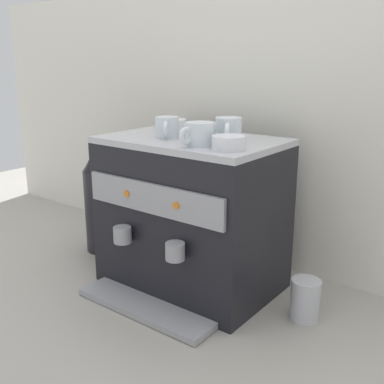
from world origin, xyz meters
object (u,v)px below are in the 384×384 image
coffee_grinder (103,197)px  milk_pitcher (305,300)px  ceramic_cup_1 (167,127)px  ceramic_bowl_2 (202,131)px  espresso_machine (191,214)px  ceramic_bowl_1 (171,126)px  ceramic_bowl_0 (228,143)px  ceramic_cup_0 (199,134)px  ceramic_cup_2 (228,130)px

coffee_grinder → milk_pitcher: (0.85, -0.00, -0.16)m
ceramic_cup_1 → ceramic_bowl_2: size_ratio=0.87×
espresso_machine → ceramic_bowl_1: size_ratio=5.33×
ceramic_cup_1 → ceramic_bowl_2: (0.09, 0.06, -0.01)m
ceramic_cup_1 → ceramic_bowl_0: 0.27m
ceramic_cup_0 → ceramic_bowl_1: (-0.24, 0.16, -0.01)m
ceramic_cup_1 → ceramic_bowl_1: 0.13m
ceramic_cup_0 → coffee_grinder: bearing=168.2°
ceramic_bowl_0 → coffee_grinder: 0.72m
ceramic_cup_1 → ceramic_bowl_1: size_ratio=0.95×
ceramic_cup_1 → milk_pitcher: bearing=7.7°
ceramic_cup_1 → coffee_grinder: (-0.39, 0.06, -0.31)m
ceramic_cup_1 → espresso_machine: bearing=31.5°
ceramic_cup_0 → ceramic_bowl_2: ceramic_cup_0 is taller
milk_pitcher → ceramic_cup_0: bearing=-159.6°
ceramic_cup_1 → ceramic_cup_2: ceramic_cup_2 is taller
ceramic_bowl_0 → coffee_grinder: ceramic_bowl_0 is taller
ceramic_bowl_0 → coffee_grinder: bearing=170.1°
ceramic_bowl_1 → ceramic_bowl_2: size_ratio=0.92×
ceramic_cup_0 → milk_pitcher: size_ratio=0.97×
ceramic_cup_2 → ceramic_bowl_2: size_ratio=0.97×
coffee_grinder → milk_pitcher: 0.87m
ceramic_bowl_0 → milk_pitcher: (0.20, 0.11, -0.45)m
ceramic_cup_1 → coffee_grinder: size_ratio=0.22×
ceramic_cup_0 → ceramic_cup_2: size_ratio=1.09×
ceramic_bowl_1 → ceramic_bowl_2: bearing=-14.8°
milk_pitcher → ceramic_cup_2: bearing=-176.5°
espresso_machine → ceramic_cup_1: 0.29m
ceramic_cup_0 → ceramic_bowl_2: 0.14m
ceramic_bowl_1 → coffee_grinder: 0.44m
ceramic_cup_0 → ceramic_cup_2: 0.10m
coffee_grinder → milk_pitcher: bearing=-0.2°
ceramic_cup_0 → ceramic_bowl_0: size_ratio=1.31×
ceramic_cup_2 → milk_pitcher: 0.54m
milk_pitcher → ceramic_bowl_0: bearing=-151.2°
ceramic_cup_0 → coffee_grinder: 0.64m
ceramic_bowl_2 → ceramic_bowl_1: bearing=165.2°
ceramic_cup_0 → ceramic_cup_2: ceramic_cup_2 is taller
ceramic_bowl_1 → ceramic_bowl_0: bearing=-24.9°
ceramic_cup_2 → ceramic_bowl_0: 0.12m
ceramic_cup_2 → ceramic_bowl_1: 0.28m
ceramic_cup_2 → milk_pitcher: bearing=3.5°
ceramic_cup_2 → ceramic_cup_0: bearing=-110.2°
ceramic_bowl_0 → coffee_grinder: size_ratio=0.21×
espresso_machine → milk_pitcher: 0.44m
ceramic_bowl_2 → coffee_grinder: bearing=179.8°
ceramic_cup_2 → ceramic_bowl_2: ceramic_cup_2 is taller
ceramic_bowl_0 → ceramic_bowl_2: size_ratio=0.81×
ceramic_bowl_1 → milk_pitcher: bearing=-4.7°
ceramic_bowl_0 → ceramic_bowl_1: size_ratio=0.89×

